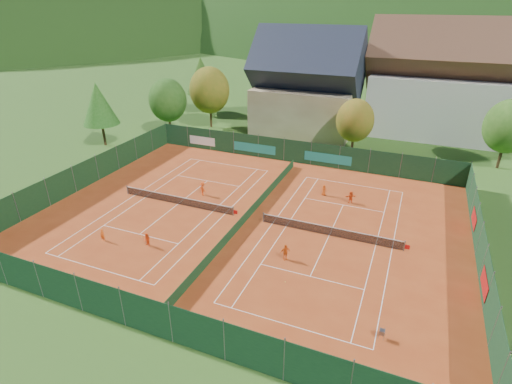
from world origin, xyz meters
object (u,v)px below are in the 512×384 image
at_px(hotel_block_a, 440,87).
at_px(player_right_far_a, 324,190).
at_px(chalet, 307,89).
at_px(player_left_far, 203,189).
at_px(player_left_near, 102,235).
at_px(player_right_near, 285,252).
at_px(player_right_far_b, 351,197).
at_px(ball_hopper, 382,332).
at_px(player_left_mid, 147,240).

height_order(hotel_block_a, player_right_far_a, hotel_block_a).
bearing_deg(chalet, player_left_far, -97.65).
bearing_deg(hotel_block_a, player_left_near, -120.60).
distance_m(player_right_near, player_right_far_b, 12.62).
distance_m(ball_hopper, player_left_mid, 20.19).
bearing_deg(hotel_block_a, player_right_near, -104.38).
bearing_deg(hotel_block_a, chalet, -162.47).
bearing_deg(player_left_far, chalet, -70.20).
bearing_deg(hotel_block_a, player_right_far_b, -104.49).
bearing_deg(player_left_near, player_left_mid, 5.87).
bearing_deg(player_left_far, hotel_block_a, -96.95).
height_order(hotel_block_a, player_left_near, hotel_block_a).
height_order(player_left_near, player_right_far_a, player_right_far_a).
distance_m(hotel_block_a, player_left_far, 40.62).
distance_m(player_right_far_a, player_right_far_b, 3.09).
relative_size(player_left_mid, player_right_near, 0.87).
bearing_deg(ball_hopper, player_right_far_b, 106.28).
height_order(player_right_far_a, player_right_far_b, player_right_far_b).
xyz_separation_m(player_left_mid, player_right_far_b, (14.71, 14.91, 0.03)).
height_order(player_left_near, player_right_near, player_right_near).
distance_m(hotel_block_a, player_left_mid, 49.45).
bearing_deg(chalet, ball_hopper, -67.59).
height_order(hotel_block_a, player_left_mid, hotel_block_a).
xyz_separation_m(chalet, player_right_far_b, (11.56, -22.78, -5.97)).
height_order(player_left_far, player_right_far_b, player_left_far).
bearing_deg(player_left_mid, chalet, 101.94).
bearing_deg(chalet, player_left_mid, -94.77).
xyz_separation_m(chalet, ball_hopper, (16.81, -40.76, -6.07)).
height_order(player_left_near, player_right_far_b, player_right_far_b).
bearing_deg(player_right_near, player_left_far, 105.18).
bearing_deg(player_left_far, player_left_mid, 120.10).
distance_m(chalet, player_right_near, 36.52).
height_order(player_left_mid, player_right_near, player_right_near).
xyz_separation_m(player_left_far, player_right_far_a, (12.18, 4.96, -0.15)).
distance_m(hotel_block_a, player_right_far_a, 30.74).
xyz_separation_m(player_left_mid, player_left_far, (-0.49, 10.63, 0.14)).
height_order(player_left_mid, player_right_far_a, player_left_mid).
distance_m(chalet, player_left_mid, 38.29).
height_order(ball_hopper, player_left_near, player_left_near).
distance_m(ball_hopper, player_right_far_b, 18.72).
bearing_deg(chalet, player_left_near, -100.75).
bearing_deg(player_right_far_b, player_right_far_a, -41.54).
bearing_deg(player_left_far, ball_hopper, 173.64).
xyz_separation_m(player_left_far, player_right_far_b, (15.20, 4.28, -0.10)).
bearing_deg(player_right_far_a, hotel_block_a, -113.63).
xyz_separation_m(hotel_block_a, player_left_mid, (-22.15, -43.69, -6.76)).
xyz_separation_m(player_right_near, player_right_far_a, (0.06, 12.92, -0.11)).
relative_size(player_left_far, player_right_far_a, 1.24).
relative_size(player_left_mid, player_right_far_b, 0.95).
xyz_separation_m(player_left_mid, player_right_near, (11.63, 2.66, 0.10)).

